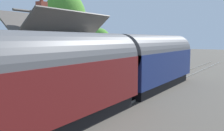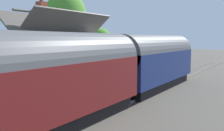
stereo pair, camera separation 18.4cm
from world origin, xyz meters
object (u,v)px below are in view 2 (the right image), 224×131
Objects in this scene: tree_far_left at (100,39)px; tree_far_right at (66,19)px; lamp_post_platform at (108,48)px; planter_edge_near at (147,64)px; bench_mid_platform at (126,66)px; bench_near_building at (139,63)px; station_building at (59,57)px; train at (126,66)px; planter_by_door at (112,64)px; bench_by_lamp at (158,60)px; bench_platform_end at (150,61)px; planter_bench_left at (118,71)px; planter_edge_far at (64,80)px.

tree_far_right is at bearing -164.62° from tree_far_left.
tree_far_right is (2.82, 7.16, 2.76)m from lamp_post_platform.
bench_mid_platform is at bearing 173.97° from planter_edge_near.
station_building is at bearing 172.47° from bench_near_building.
planter_by_door is (8.24, 6.56, -0.97)m from train.
lamp_post_platform is at bearing -176.44° from bench_by_lamp.
train is at bearing -161.69° from planter_edge_near.
train reaches higher than planter_edge_near.
tree_far_left reaches higher than bench_platform_end.
bench_near_building is 2.99m from bench_platform_end.
bench_by_lamp reaches higher than planter_by_door.
bench_near_building is 1.97× the size of planter_bench_left.
planter_edge_near is at bearing -50.78° from tree_far_right.
bench_by_lamp is at bearing -3.47° from bench_platform_end.
tree_far_left is (3.97, 9.30, 2.69)m from planter_edge_near.
bench_by_lamp is (14.46, 3.83, -0.79)m from train.
bench_near_building is 7.26m from lamp_post_platform.
tree_far_right is at bearing 68.49° from lamp_post_platform.
station_building is 3.90m from lamp_post_platform.
tree_far_left is at bearing 48.26° from bench_mid_platform.
tree_far_right is 9.99m from tree_far_left.
planter_edge_near is 0.08× the size of tree_far_right.
planter_bench_left is (-11.03, -1.08, -0.08)m from bench_by_lamp.
bench_mid_platform is 7.93m from tree_far_right.
bench_by_lamp is (15.28, -1.38, -1.25)m from station_building.
bench_mid_platform is 0.26× the size of tree_far_left.
bench_by_lamp is 6.79m from planter_by_door.
lamp_post_platform reaches higher than planter_edge_near.
tree_far_right reaches higher than train.
train is 33.56× the size of planter_by_door.
bench_platform_end is 4.88m from planter_by_door.
bench_mid_platform is (-2.65, 0.10, 0.00)m from bench_near_building.
train is at bearing -162.27° from bench_platform_end.
tree_far_right is 1.62× the size of tree_far_left.
bench_mid_platform and bench_by_lamp have the same top height.
station_building is at bearing 146.58° from lamp_post_platform.
tree_far_left is at bearing 41.92° from planter_bench_left.
planter_bench_left is 0.13× the size of tree_far_left.
train is at bearing -127.95° from lamp_post_platform.
bench_by_lamp is 1.51× the size of planter_edge_far.
planter_edge_far is (-6.30, 0.02, 0.11)m from planter_bench_left.
lamp_post_platform reaches higher than planter_by_door.
train is 14.52× the size of bench_by_lamp.
tree_far_left is (7.92, 8.88, 2.57)m from bench_mid_platform.
tree_far_left is (0.20, 9.00, 2.57)m from bench_by_lamp.
bench_near_building is 0.16× the size of tree_far_right.
tree_far_right reaches higher than planter_by_door.
station_building is at bearing 149.94° from planter_bench_left.
bench_near_building is at bearing -178.09° from bench_platform_end.
tree_far_left is (5.28, 8.98, 2.57)m from bench_near_building.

